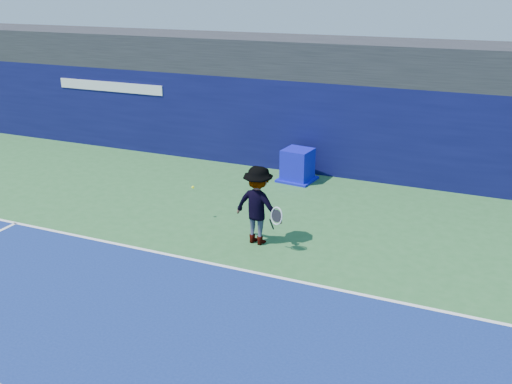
{
  "coord_description": "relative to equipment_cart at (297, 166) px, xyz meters",
  "views": [
    {
      "loc": [
        6.24,
        -7.12,
        5.95
      ],
      "look_at": [
        0.92,
        5.2,
        1.0
      ],
      "focal_mm": 40.0,
      "sensor_mm": 36.0,
      "label": 1
    }
  ],
  "objects": [
    {
      "name": "stadium_band",
      "position": [
        -0.62,
        2.29,
        3.13
      ],
      "size": [
        36.0,
        3.0,
        1.2
      ],
      "primitive_type": "cube",
      "color": "black",
      "rests_on": "back_wall_assembly"
    },
    {
      "name": "tennis_player",
      "position": [
        0.67,
        -4.74,
        0.5
      ],
      "size": [
        1.44,
        0.89,
        1.93
      ],
      "color": "silver",
      "rests_on": "ground"
    },
    {
      "name": "equipment_cart",
      "position": [
        0.0,
        0.0,
        0.0
      ],
      "size": [
        1.18,
        1.18,
        1.02
      ],
      "color": "#0E0CB5",
      "rests_on": "ground"
    },
    {
      "name": "tennis_ball",
      "position": [
        -1.46,
        -4.1,
        0.44
      ],
      "size": [
        0.07,
        0.07,
        0.07
      ],
      "color": "#DEF41B",
      "rests_on": "ground"
    },
    {
      "name": "ground",
      "position": [
        -0.62,
        -9.21,
        -0.47
      ],
      "size": [
        80.0,
        80.0,
        0.0
      ],
      "primitive_type": "plane",
      "color": "#2D6431",
      "rests_on": "ground"
    },
    {
      "name": "baseline",
      "position": [
        -0.62,
        -6.21,
        -0.46
      ],
      "size": [
        24.0,
        0.1,
        0.01
      ],
      "primitive_type": "cube",
      "color": "white",
      "rests_on": "ground"
    },
    {
      "name": "back_wall_assembly",
      "position": [
        -0.63,
        1.29,
        1.03
      ],
      "size": [
        36.0,
        1.03,
        3.0
      ],
      "color": "#0B0C3D",
      "rests_on": "ground"
    }
  ]
}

